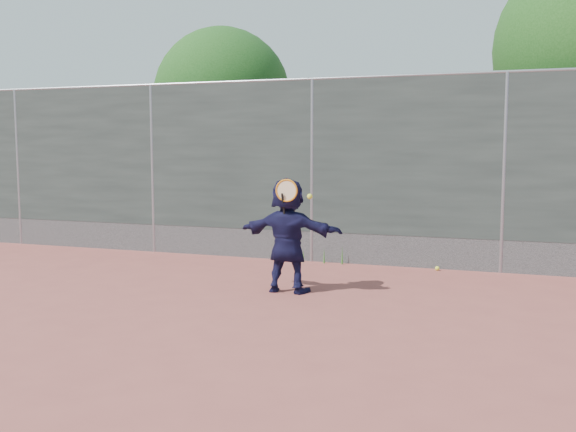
% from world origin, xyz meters
% --- Properties ---
extents(ground, '(80.00, 80.00, 0.00)m').
position_xyz_m(ground, '(0.00, 0.00, 0.00)').
color(ground, '#9E4C42').
rests_on(ground, ground).
extents(player, '(1.41, 0.48, 1.51)m').
position_xyz_m(player, '(0.37, 1.21, 0.75)').
color(player, '#151439').
rests_on(player, ground).
extents(ball_ground, '(0.07, 0.07, 0.07)m').
position_xyz_m(ball_ground, '(2.08, 3.35, 0.03)').
color(ball_ground, yellow).
rests_on(ball_ground, ground).
extents(fence, '(20.00, 0.06, 3.03)m').
position_xyz_m(fence, '(-0.00, 3.50, 1.58)').
color(fence, '#38423D').
rests_on(fence, ground).
extents(swing_action, '(0.48, 0.13, 0.51)m').
position_xyz_m(swing_action, '(0.45, 1.02, 1.33)').
color(swing_action, orange).
rests_on(swing_action, ground).
extents(tree_left, '(3.15, 3.00, 4.53)m').
position_xyz_m(tree_left, '(-2.85, 6.55, 2.94)').
color(tree_left, '#382314').
rests_on(tree_left, ground).
extents(weed_clump, '(0.68, 0.07, 0.30)m').
position_xyz_m(weed_clump, '(0.29, 3.38, 0.13)').
color(weed_clump, '#387226').
rests_on(weed_clump, ground).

